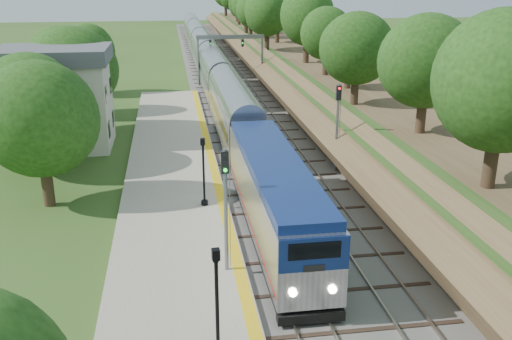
{
  "coord_description": "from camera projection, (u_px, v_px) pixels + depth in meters",
  "views": [
    {
      "loc": [
        -5.08,
        -16.21,
        13.4
      ],
      "look_at": [
        -0.5,
        14.03,
        2.8
      ],
      "focal_mm": 40.0,
      "sensor_mm": 36.0,
      "label": 1
    }
  ],
  "objects": [
    {
      "name": "platform",
      "position": [
        174.0,
        204.0,
        34.4
      ],
      "size": [
        6.4,
        68.0,
        0.38
      ],
      "primitive_type": "cube",
      "color": "#ADA18B",
      "rests_on": "ground"
    },
    {
      "name": "signal_platform",
      "position": [
        226.0,
        197.0,
        25.29
      ],
      "size": [
        0.34,
        0.27,
        5.84
      ],
      "color": "slate",
      "rests_on": "platform"
    },
    {
      "name": "trees_behind_platform",
      "position": [
        76.0,
        119.0,
        36.49
      ],
      "size": [
        7.82,
        53.32,
        7.21
      ],
      "color": "#332316",
      "rests_on": "ground"
    },
    {
      "name": "signal_farside",
      "position": [
        337.0,
        119.0,
        39.23
      ],
      "size": [
        0.34,
        0.27,
        6.18
      ],
      "color": "slate",
      "rests_on": "ground"
    },
    {
      "name": "lamppost_far",
      "position": [
        204.0,
        176.0,
        33.21
      ],
      "size": [
        0.4,
        0.4,
        4.09
      ],
      "color": "black",
      "rests_on": "platform"
    },
    {
      "name": "yellow_stripe",
      "position": [
        221.0,
        198.0,
        34.74
      ],
      "size": [
        0.55,
        68.0,
        0.01
      ],
      "primitive_type": "cube",
      "color": "gold",
      "rests_on": "platform"
    },
    {
      "name": "lamppost_mid",
      "position": [
        217.0,
        310.0,
        19.81
      ],
      "size": [
        0.42,
        0.42,
        4.28
      ],
      "color": "black",
      "rests_on": "platform"
    },
    {
      "name": "embankment",
      "position": [
        284.0,
        62.0,
        77.12
      ],
      "size": [
        10.64,
        170.0,
        11.7
      ],
      "color": "brown",
      "rests_on": "ground"
    },
    {
      "name": "train",
      "position": [
        209.0,
        65.0,
        73.74
      ],
      "size": [
        2.81,
        112.85,
        4.13
      ],
      "color": "black",
      "rests_on": "trackbed"
    },
    {
      "name": "signal_gantry",
      "position": [
        230.0,
        46.0,
        70.39
      ],
      "size": [
        8.4,
        0.38,
        6.2
      ],
      "color": "slate",
      "rests_on": "ground"
    },
    {
      "name": "trackbed",
      "position": [
        223.0,
        78.0,
        76.56
      ],
      "size": [
        9.5,
        170.0,
        0.28
      ],
      "color": "#4C4944",
      "rests_on": "ground"
    },
    {
      "name": "station_building",
      "position": [
        57.0,
        97.0,
        44.96
      ],
      "size": [
        8.6,
        6.6,
        8.0
      ],
      "color": "beige",
      "rests_on": "ground"
    }
  ]
}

